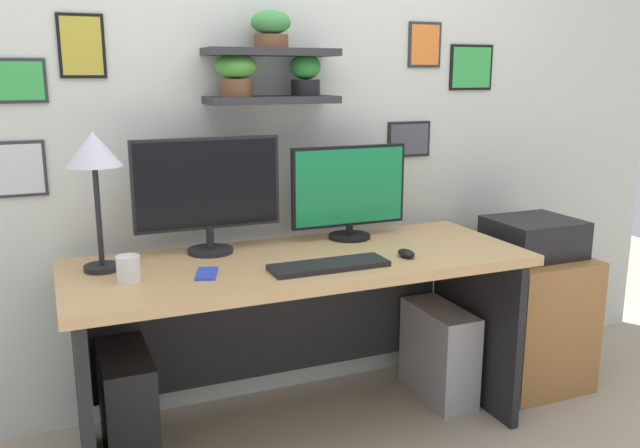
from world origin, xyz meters
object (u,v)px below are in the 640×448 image
(keyboard, at_px, (329,265))
(computer_tower_right, at_px, (439,353))
(cell_phone, at_px, (207,274))
(computer_tower_left, at_px, (128,408))
(monitor_left, at_px, (208,190))
(monitor_right, at_px, (349,191))
(computer_mouse, at_px, (406,253))
(coffee_mug, at_px, (128,269))
(desk, at_px, (296,303))
(desk_lamp, at_px, (94,159))
(drawer_cabinet, at_px, (527,318))
(printer, at_px, (533,237))

(keyboard, xyz_separation_m, computer_tower_right, (0.64, 0.23, -0.55))
(cell_phone, xyz_separation_m, computer_tower_left, (-0.29, 0.15, -0.54))
(monitor_left, xyz_separation_m, computer_tower_right, (0.99, -0.15, -0.79))
(monitor_right, distance_m, computer_tower_left, 1.23)
(computer_mouse, xyz_separation_m, coffee_mug, (-1.03, 0.10, 0.03))
(desk, distance_m, computer_tower_right, 0.76)
(cell_phone, bearing_deg, monitor_right, 41.98)
(desk_lamp, xyz_separation_m, cell_phone, (0.33, -0.20, -0.40))
(keyboard, distance_m, coffee_mug, 0.71)
(drawer_cabinet, xyz_separation_m, computer_tower_left, (-1.84, 0.02, -0.09))
(printer, bearing_deg, cell_phone, -175.08)
(computer_mouse, distance_m, cell_phone, 0.77)
(keyboard, relative_size, desk_lamp, 0.88)
(desk_lamp, bearing_deg, computer_mouse, -13.83)
(monitor_left, relative_size, computer_tower_right, 1.37)
(coffee_mug, relative_size, computer_tower_left, 0.21)
(computer_tower_left, bearing_deg, computer_mouse, -11.83)
(monitor_right, height_order, computer_mouse, monitor_right)
(computer_mouse, distance_m, desk_lamp, 1.20)
(desk, relative_size, cell_phone, 12.67)
(monitor_left, distance_m, computer_tower_right, 1.28)
(computer_mouse, height_order, desk_lamp, desk_lamp)
(monitor_left, height_order, coffee_mug, monitor_left)
(monitor_right, xyz_separation_m, coffee_mug, (-0.95, -0.26, -0.16))
(monitor_right, distance_m, computer_tower_right, 0.85)
(keyboard, distance_m, computer_tower_right, 0.88)
(drawer_cabinet, relative_size, printer, 1.64)
(keyboard, distance_m, printer, 1.15)
(printer, bearing_deg, desk_lamp, 177.91)
(computer_tower_right, bearing_deg, desk_lamp, 177.59)
(printer, height_order, computer_tower_left, printer)
(computer_mouse, distance_m, drawer_cabinet, 0.93)
(keyboard, bearing_deg, cell_phone, 168.44)
(printer, bearing_deg, coffee_mug, -176.81)
(keyboard, distance_m, computer_mouse, 0.34)
(coffee_mug, distance_m, drawer_cabinet, 1.89)
(computer_mouse, relative_size, computer_tower_left, 0.21)
(monitor_left, height_order, keyboard, monitor_left)
(printer, xyz_separation_m, computer_tower_right, (-0.48, 0.01, -0.49))
(desk_lamp, relative_size, printer, 1.31)
(computer_mouse, bearing_deg, printer, 14.33)
(monitor_left, xyz_separation_m, coffee_mug, (-0.35, -0.26, -0.21))
(desk_lamp, xyz_separation_m, coffee_mug, (0.07, -0.17, -0.36))
(monitor_right, bearing_deg, printer, -10.63)
(monitor_left, bearing_deg, keyboard, -47.85)
(keyboard, distance_m, cell_phone, 0.44)
(cell_phone, relative_size, computer_tower_right, 0.33)
(computer_tower_right, bearing_deg, cell_phone, -172.39)
(desk_lamp, distance_m, computer_tower_right, 1.70)
(keyboard, bearing_deg, desk, 101.16)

